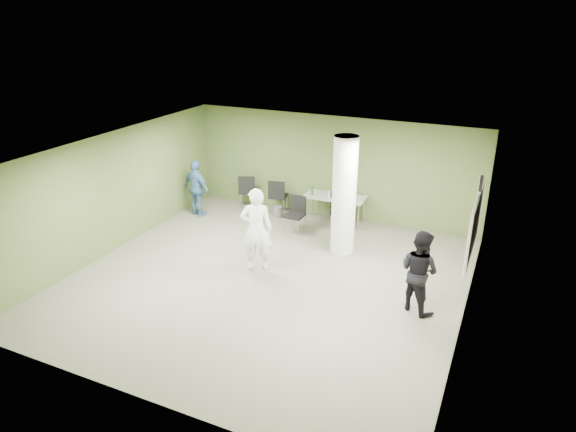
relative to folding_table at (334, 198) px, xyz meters
The scene contains 17 objects.
floor 3.62m from the folding_table, 93.79° to the right, with size 8.00×8.00×0.00m, color #514F3F.
ceiling 4.11m from the folding_table, 93.79° to the right, with size 8.00×8.00×0.00m, color white.
wall_back 0.86m from the folding_table, 116.88° to the left, with size 8.00×0.02×2.80m, color #495B2B.
wall_left 5.56m from the folding_table, 140.13° to the right, with size 0.02×8.00×2.80m, color #495B2B.
wall_right_cream 5.21m from the folding_table, 43.21° to the right, with size 0.02×8.00×2.80m, color beige.
column 1.85m from the folding_table, 63.53° to the right, with size 0.56×0.56×2.80m, color silver.
whiteboard 4.44m from the folding_table, 32.37° to the right, with size 0.05×2.30×1.30m.
wall_clock 4.66m from the folding_table, 32.36° to the right, with size 0.06×0.32×0.32m.
folding_table is the anchor object (origin of this frame).
wastebasket 1.68m from the folding_table, behind, with size 0.26×0.26×0.30m, color #4C4C4C.
chair_back_left 2.66m from the folding_table, behind, with size 0.65×0.65×0.99m.
chair_back_right 1.69m from the folding_table, behind, with size 0.57×0.57×0.98m.
chair_table_left 1.17m from the folding_table, 128.32° to the right, with size 0.48×0.48×0.94m.
chair_table_right 0.30m from the folding_table, 40.92° to the right, with size 0.59×0.59×0.94m.
woman_white 3.26m from the folding_table, 101.68° to the right, with size 0.69×0.45×1.90m, color white.
man_black 4.45m from the folding_table, 49.43° to the right, with size 0.80×0.62×1.64m, color black.
man_blue 3.78m from the folding_table, 164.01° to the right, with size 0.93×0.39×1.58m, color #38638C.
Camera 1 is at (4.41, -8.61, 5.42)m, focal length 32.00 mm.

